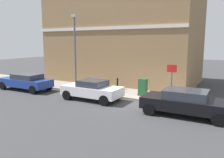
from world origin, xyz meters
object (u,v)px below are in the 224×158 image
at_px(car_white, 92,90).
at_px(car_blue, 26,81).
at_px(bollard_near_cabinet, 117,84).
at_px(car_black, 185,102).
at_px(lamppost, 75,48).
at_px(street_sign, 172,77).
at_px(utility_cabinet, 143,88).
at_px(bollard_far_kerb, 96,85).

bearing_deg(car_white, car_blue, -0.29).
bearing_deg(bollard_near_cabinet, car_blue, 108.85).
xyz_separation_m(car_black, lamppost, (2.48, 9.11, 2.58)).
height_order(car_blue, street_sign, street_sign).
relative_size(car_blue, street_sign, 1.95).
distance_m(utility_cabinet, lamppost, 6.33).
height_order(car_black, lamppost, lamppost).
relative_size(car_white, bollard_far_kerb, 3.81).
bearing_deg(bollard_near_cabinet, bollard_far_kerb, 125.65).
relative_size(bollard_near_cabinet, street_sign, 0.45).
distance_m(car_blue, bollard_near_cabinet, 7.33).
height_order(utility_cabinet, lamppost, lamppost).
xyz_separation_m(utility_cabinet, lamppost, (0.00, 5.77, 2.62)).
relative_size(car_blue, lamppost, 0.79).
distance_m(bollard_far_kerb, lamppost, 3.67).
relative_size(utility_cabinet, street_sign, 0.50).
height_order(car_white, lamppost, lamppost).
bearing_deg(utility_cabinet, car_blue, 104.21).
bearing_deg(car_blue, lamppost, -145.90).
height_order(car_black, bollard_near_cabinet, car_black).
relative_size(bollard_far_kerb, lamppost, 0.18).
bearing_deg(lamppost, bollard_far_kerb, -108.63).
distance_m(car_white, street_sign, 5.09).
relative_size(bollard_near_cabinet, lamppost, 0.18).
bearing_deg(car_black, bollard_near_cabinet, -26.90).
height_order(bollard_far_kerb, street_sign, street_sign).
bearing_deg(bollard_near_cabinet, utility_cabinet, -92.84).
xyz_separation_m(car_black, car_white, (0.25, 5.99, -0.02)).
xyz_separation_m(car_white, lamppost, (2.24, 3.12, 2.61)).
xyz_separation_m(car_white, bollard_far_kerb, (1.41, 0.67, 0.01)).
bearing_deg(car_blue, street_sign, -173.35).
bearing_deg(street_sign, bollard_near_cabinet, 78.82).
bearing_deg(bollard_far_kerb, car_black, -103.96).
xyz_separation_m(utility_cabinet, street_sign, (-0.72, -2.12, 0.98)).
bearing_deg(street_sign, car_white, 107.71).
height_order(bollard_near_cabinet, lamppost, lamppost).
relative_size(car_black, bollard_near_cabinet, 4.24).
distance_m(car_blue, lamppost, 4.70).
xyz_separation_m(car_white, car_blue, (-0.03, 6.31, 0.00)).
bearing_deg(lamppost, utility_cabinet, -90.00).
relative_size(car_white, lamppost, 0.69).
xyz_separation_m(car_blue, bollard_near_cabinet, (2.37, -6.94, 0.00)).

